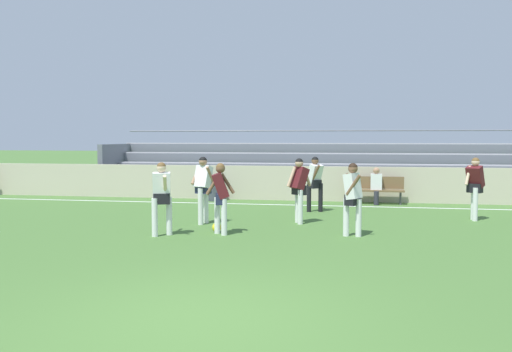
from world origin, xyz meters
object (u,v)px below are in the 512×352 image
object	(u,v)px
player_dark_pressing_high	(221,192)
player_dark_dropping_back	(475,183)
player_dark_overlapping	(299,185)
bench_far_left	(376,187)
player_white_trailing_run	(353,193)
spectator_seated	(376,183)
bleacher_stand	(411,168)
player_white_challenging	(162,192)
soccer_ball	(217,227)
trash_bin	(215,189)
player_white_wide_right	(315,179)
player_white_on_ball	(203,184)

from	to	relation	value
player_dark_pressing_high	player_dark_dropping_back	size ratio (longest dim) A/B	0.97
player_dark_overlapping	bench_far_left	bearing A→B (deg)	64.73
bench_far_left	player_dark_pressing_high	distance (m)	7.35
player_white_trailing_run	player_dark_dropping_back	world-z (taller)	player_dark_dropping_back
bench_far_left	spectator_seated	size ratio (longest dim) A/B	1.49
player_dark_dropping_back	player_dark_overlapping	world-z (taller)	player_dark_dropping_back
bleacher_stand	player_white_challenging	xyz separation A→B (m)	(-6.31, -9.40, -0.09)
bleacher_stand	soccer_ball	xyz separation A→B (m)	(-5.22, -8.75, -0.95)
trash_bin	player_white_challenging	xyz separation A→B (m)	(0.51, -6.69, 0.57)
trash_bin	player_white_wide_right	bearing A→B (deg)	-31.38
trash_bin	player_dark_overlapping	size ratio (longest dim) A/B	0.49
bleacher_stand	spectator_seated	world-z (taller)	bleacher_stand
player_dark_pressing_high	bleacher_stand	bearing A→B (deg)	60.65
player_white_on_ball	soccer_ball	distance (m)	1.56
bleacher_stand	soccer_ball	world-z (taller)	bleacher_stand
player_white_on_ball	player_white_trailing_run	distance (m)	3.87
player_white_wide_right	player_white_trailing_run	bearing A→B (deg)	-74.23
soccer_ball	player_white_on_ball	bearing A→B (deg)	119.68
bench_far_left	soccer_ball	xyz separation A→B (m)	(-3.85, -6.08, -0.44)
bleacher_stand	soccer_ball	distance (m)	10.24
bleacher_stand	player_white_trailing_run	world-z (taller)	bleacher_stand
bench_far_left	player_white_on_ball	distance (m)	6.72
trash_bin	player_white_challenging	bearing A→B (deg)	-85.62
trash_bin	spectator_seated	world-z (taller)	spectator_seated
bleacher_stand	trash_bin	world-z (taller)	bleacher_stand
player_dark_pressing_high	player_white_on_ball	world-z (taller)	player_white_on_ball
trash_bin	spectator_seated	xyz separation A→B (m)	(5.45, -0.07, 0.30)
bench_far_left	player_dark_overlapping	bearing A→B (deg)	-115.27
soccer_ball	player_white_trailing_run	bearing A→B (deg)	0.15
trash_bin	player_dark_pressing_high	xyz separation A→B (m)	(1.75, -6.29, 0.55)
spectator_seated	player_white_trailing_run	distance (m)	6.02
bench_far_left	player_dark_dropping_back	size ratio (longest dim) A/B	1.08
bench_far_left	player_white_trailing_run	xyz separation A→B (m)	(-0.78, -6.08, 0.41)
player_white_wide_right	player_white_on_ball	distance (m)	3.79
bleacher_stand	trash_bin	xyz separation A→B (m)	(-6.82, -2.72, -0.66)
player_dark_dropping_back	player_dark_overlapping	distance (m)	4.70
trash_bin	player_white_trailing_run	world-z (taller)	player_white_trailing_run
player_dark_dropping_back	player_dark_overlapping	bearing A→B (deg)	-163.76
player_white_challenging	player_dark_pressing_high	size ratio (longest dim) A/B	1.02
trash_bin	player_white_challenging	world-z (taller)	player_white_challenging
bench_far_left	player_dark_pressing_high	size ratio (longest dim) A/B	1.12
player_dark_dropping_back	soccer_ball	bearing A→B (deg)	-154.90
player_white_trailing_run	soccer_ball	xyz separation A→B (m)	(-3.08, -0.01, -0.85)
player_white_challenging	player_white_wide_right	size ratio (longest dim) A/B	1.01
bleacher_stand	player_dark_overlapping	world-z (taller)	bleacher_stand
bleacher_stand	player_white_on_ball	xyz separation A→B (m)	(-5.85, -7.65, -0.05)
bench_far_left	player_white_wide_right	bearing A→B (deg)	-129.71
player_white_wide_right	player_white_trailing_run	xyz separation A→B (m)	(1.08, -3.84, -0.00)
bleacher_stand	player_dark_pressing_high	bearing A→B (deg)	-119.35
player_dark_pressing_high	trash_bin	bearing A→B (deg)	105.58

